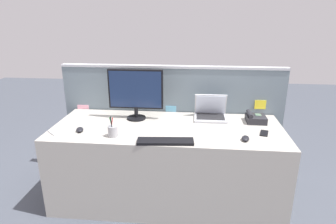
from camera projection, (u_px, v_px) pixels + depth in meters
The scene contains 13 objects.
ground_plane at pixel (167, 196), 2.81m from camera, with size 10.00×10.00×0.00m, color #424751.
desk at pixel (167, 163), 2.69m from camera, with size 2.03×0.82×0.72m, color #ADA89E.
cubicle_divider at pixel (172, 122), 3.04m from camera, with size 2.24×0.08×1.19m.
desktop_monitor at pixel (136, 92), 2.69m from camera, with size 0.51×0.18×0.47m.
laptop at pixel (210, 112), 2.77m from camera, with size 0.30×0.26×0.23m.
desk_phone at pixel (255, 118), 2.68m from camera, with size 0.17×0.18×0.10m.
keyboard_main at pixel (165, 141), 2.25m from camera, with size 0.44×0.12×0.02m, color black.
computer_mouse_right_hand at pixel (245, 138), 2.29m from camera, with size 0.06×0.10×0.03m, color black.
computer_mouse_left_hand at pixel (80, 130), 2.47m from camera, with size 0.06×0.10×0.03m, color black.
pen_cup at pixel (113, 131), 2.36m from camera, with size 0.08×0.08×0.18m.
cell_phone_black_slab at pixel (264, 133), 2.42m from camera, with size 0.06×0.13×0.01m, color black.
cell_phone_silver_slab at pixel (55, 132), 2.45m from camera, with size 0.08×0.13×0.01m, color #B7BAC1.
cell_phone_white_slab at pixel (79, 120), 2.73m from camera, with size 0.07×0.15×0.01m, color silver.
Camera 1 is at (0.24, -2.38, 1.68)m, focal length 31.03 mm.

